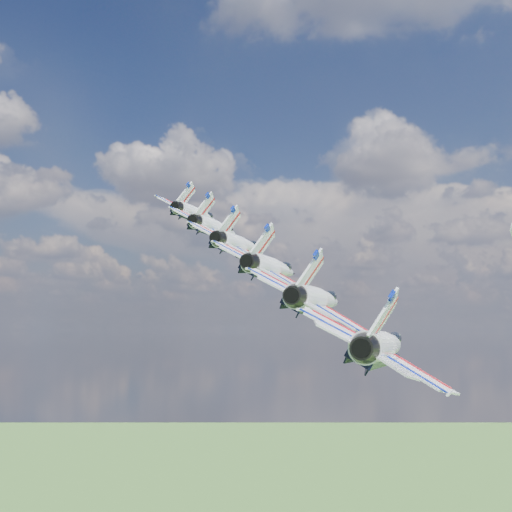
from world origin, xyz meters
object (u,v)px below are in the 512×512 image
at_px(jet_1, 217,228).
at_px(jet_0, 198,215).
at_px(jet_4, 318,300).
at_px(jet_2, 241,245).
at_px(jet_3, 273,268).
at_px(jet_5, 383,346).

bearing_deg(jet_1, jet_0, 126.69).
height_order(jet_0, jet_4, jet_0).
relative_size(jet_2, jet_4, 1.00).
bearing_deg(jet_4, jet_2, 126.69).
bearing_deg(jet_2, jet_4, -53.31).
relative_size(jet_3, jet_5, 1.00).
height_order(jet_1, jet_3, jet_1).
bearing_deg(jet_1, jet_4, -53.31).
bearing_deg(jet_5, jet_0, 126.69).
bearing_deg(jet_2, jet_3, -53.31).
relative_size(jet_4, jet_5, 1.00).
xyz_separation_m(jet_2, jet_4, (15.66, -18.24, -7.48)).
bearing_deg(jet_5, jet_1, 126.69).
distance_m(jet_4, jet_5, 12.59).
relative_size(jet_0, jet_4, 1.00).
bearing_deg(jet_5, jet_4, 126.69).
bearing_deg(jet_2, jet_5, -53.31).
xyz_separation_m(jet_0, jet_2, (15.66, -18.24, -7.48)).
relative_size(jet_1, jet_3, 1.00).
relative_size(jet_0, jet_1, 1.00).
distance_m(jet_3, jet_4, 12.59).
height_order(jet_2, jet_4, jet_2).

